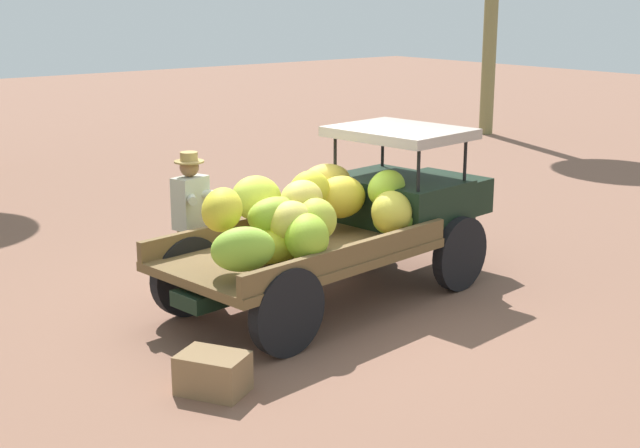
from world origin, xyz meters
TOP-DOWN VIEW (x-y plane):
  - ground_plane at (0.00, 0.00)m, footprint 60.00×60.00m
  - truck at (0.57, -0.14)m, footprint 4.58×2.15m
  - farmer at (-0.76, 1.04)m, footprint 0.54×0.50m
  - wooden_crate at (-1.99, -1.34)m, footprint 0.65×0.72m

SIDE VIEW (x-z plane):
  - ground_plane at x=0.00m, z-range 0.00..0.00m
  - wooden_crate at x=-1.99m, z-range 0.00..0.36m
  - truck at x=0.57m, z-range 0.02..1.90m
  - farmer at x=-0.76m, z-range 0.12..1.82m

